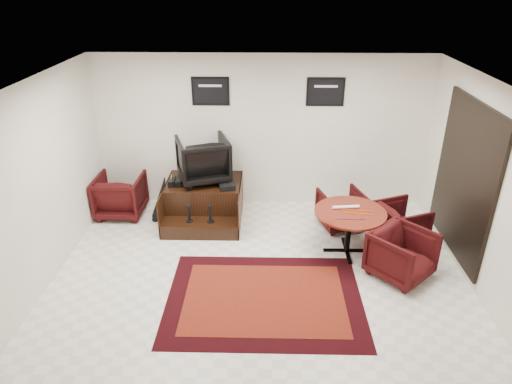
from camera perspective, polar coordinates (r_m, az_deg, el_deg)
ground at (r=6.75m, az=0.43°, el=-10.81°), size 6.00×6.00×0.00m
room_shell at (r=5.98m, az=4.42°, el=3.73°), size 6.02×5.02×2.81m
area_rug at (r=6.40m, az=1.05°, el=-13.15°), size 2.65×1.99×0.01m
shine_podium at (r=8.20m, az=-6.48°, el=-1.25°), size 1.33×1.37×0.68m
shine_chair at (r=8.00m, az=-6.64°, el=4.33°), size 1.05×1.01×0.87m
shoes_pair at (r=8.06m, az=-10.04°, el=1.29°), size 0.24×0.29×0.10m
polish_kit at (r=7.76m, az=-3.60°, el=0.63°), size 0.29×0.23×0.09m
umbrella_black at (r=8.16m, az=-11.94°, el=-1.04°), size 0.31×0.12×0.83m
umbrella_hooked at (r=8.29m, az=-11.95°, el=-0.64°), size 0.31×0.11×0.82m
armchair_side at (r=8.59m, az=-16.61°, el=-0.17°), size 0.82×0.77×0.84m
meeting_table at (r=7.17m, az=11.65°, el=-3.03°), size 1.10×1.10×0.72m
table_chair_back at (r=8.01m, az=10.61°, el=-1.91°), size 0.85×0.82×0.72m
table_chair_window at (r=7.80m, az=17.64°, el=-3.49°), size 0.88×0.91×0.73m
table_chair_corner at (r=6.92m, az=17.80°, el=-7.20°), size 1.06×1.06×0.80m
paper_roll at (r=7.20m, az=11.17°, el=-1.85°), size 0.42×0.10×0.05m
table_clutter at (r=7.07m, az=12.38°, el=-2.67°), size 0.57×0.30×0.01m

